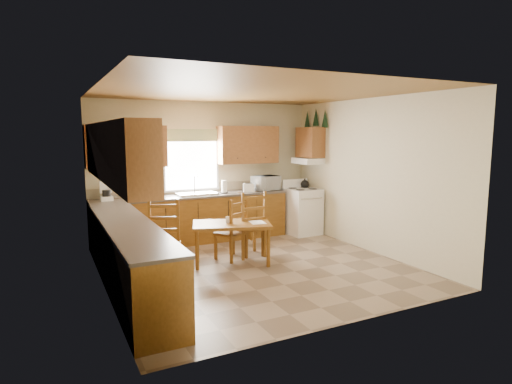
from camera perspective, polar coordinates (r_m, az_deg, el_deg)
name	(u,v)px	position (r m, az deg, el deg)	size (l,w,h in m)	color
floor	(256,267)	(6.82, 0.00, -10.00)	(4.50, 4.50, 0.00)	#7F6B55
ceiling	(256,92)	(6.52, 0.00, 13.20)	(4.50, 4.50, 0.00)	brown
wall_left	(101,191)	(5.89, -19.97, 0.13)	(4.50, 4.50, 0.00)	beige
wall_right	(370,176)	(7.80, 14.96, 2.13)	(4.50, 4.50, 0.00)	beige
wall_back	(206,171)	(8.60, -6.73, 2.86)	(4.50, 4.50, 0.00)	beige
wall_front	(351,204)	(4.65, 12.50, -1.54)	(4.50, 4.50, 0.00)	beige
lower_cab_back	(193,220)	(8.33, -8.36, -3.67)	(3.75, 0.60, 0.88)	brown
lower_cab_left	(130,259)	(5.97, -16.49, -8.55)	(0.60, 3.60, 0.88)	brown
counter_back	(193,196)	(8.25, -8.42, -0.53)	(3.75, 0.63, 0.04)	#483F39
counter_left	(128,225)	(5.86, -16.67, -4.23)	(0.63, 3.60, 0.04)	#483F39
backsplash	(188,189)	(8.51, -9.05, 0.46)	(3.75, 0.01, 0.18)	gray
upper_cab_back_left	(126,146)	(8.01, -16.90, 5.83)	(1.41, 0.33, 0.75)	brown
upper_cab_back_right	(248,145)	(8.75, -1.07, 6.31)	(1.25, 0.33, 0.75)	brown
upper_cab_left	(114,152)	(5.72, -18.38, 5.06)	(0.33, 3.60, 0.75)	brown
upper_cab_stove	(310,142)	(8.97, 7.23, 6.58)	(0.33, 0.62, 0.62)	brown
range_hood	(308,161)	(8.96, 6.92, 4.15)	(0.44, 0.62, 0.12)	white
window_frame	(191,161)	(8.46, -8.60, 4.10)	(1.13, 0.02, 1.18)	white
window_pane	(192,161)	(8.45, -8.59, 4.10)	(1.05, 0.01, 1.10)	white
window_valance	(191,135)	(8.41, -8.61, 7.49)	(1.19, 0.01, 0.24)	#436B33
sink_basin	(197,194)	(8.26, -7.93, -0.22)	(0.75, 0.45, 0.04)	silver
pine_decal_a	(325,119)	(8.79, 9.18, 9.65)	(0.22, 0.22, 0.36)	#14311B
pine_decal_b	(316,117)	(9.05, 7.98, 9.87)	(0.22, 0.22, 0.36)	#14311B
pine_decal_c	(307,119)	(9.31, 6.85, 9.59)	(0.22, 0.22, 0.36)	#14311B
stove	(302,212)	(8.97, 6.19, -2.63)	(0.63, 0.65, 0.93)	white
coffeemaker	(106,192)	(7.91, -19.34, -0.01)	(0.18, 0.21, 0.30)	white
paper_towel	(224,187)	(8.40, -4.29, 0.69)	(0.11, 0.11, 0.25)	white
toaster	(248,188)	(8.59, -1.01, 0.59)	(0.21, 0.13, 0.17)	white
microwave	(266,183)	(8.84, 1.32, 1.21)	(0.49, 0.36, 0.30)	white
dining_table	(232,243)	(6.98, -3.26, -6.79)	(1.23, 0.70, 0.66)	brown
chair_near_left	(231,229)	(7.14, -3.36, -4.92)	(0.43, 0.41, 1.03)	brown
chair_near_right	(249,224)	(7.31, -0.96, -4.24)	(0.47, 0.45, 1.12)	brown
chair_far_left	(162,241)	(6.30, -12.39, -6.39)	(0.47, 0.45, 1.12)	brown
chair_far_right	(250,215)	(8.58, -0.75, -3.10)	(0.39, 0.37, 0.92)	brown
table_paper	(257,222)	(6.93, 0.17, -4.06)	(0.23, 0.30, 0.00)	white
table_card	(228,220)	(6.87, -3.70, -3.73)	(0.08, 0.02, 0.11)	white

